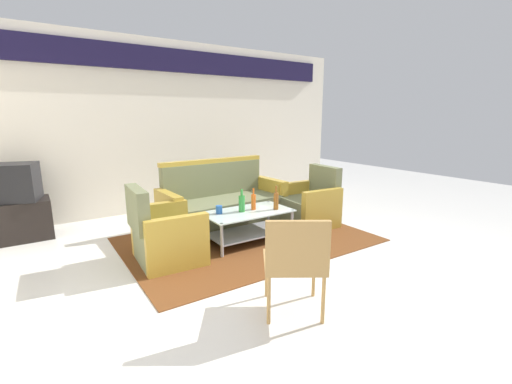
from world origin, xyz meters
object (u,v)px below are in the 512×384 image
bottle_green (242,203)px  television (10,183)px  armchair_left (165,236)px  cup (219,210)px  couch (223,206)px  bottle_brown (276,201)px  wicker_chair (295,258)px  coffee_table (248,222)px  bottle_orange (253,201)px  tv_stand (16,220)px  armchair_right (309,206)px

bottle_green → television: bearing=144.3°
armchair_left → cup: armchair_left is taller
couch → armchair_left: size_ratio=2.15×
bottle_brown → wicker_chair: wicker_chair is taller
couch → wicker_chair: 2.43m
bottle_green → television: size_ratio=0.41×
armchair_left → cup: bearing=100.7°
couch → coffee_table: size_ratio=1.66×
armchair_left → bottle_green: armchair_left is taller
bottle_orange → bottle_green: bearing=-179.6°
tv_stand → bottle_green: bearing=-35.6°
armchair_right → tv_stand: armchair_right is taller
cup → bottle_brown: bearing=-18.0°
cup → tv_stand: size_ratio=0.12×
wicker_chair → bottle_orange: bearing=100.5°
cup → tv_stand: 2.67m
cup → television: 2.68m
coffee_table → bottle_green: (-0.07, 0.03, 0.25)m
couch → wicker_chair: (-0.61, -2.34, 0.18)m
coffee_table → bottle_orange: bottle_orange is taller
television → armchair_right: bearing=170.8°
coffee_table → cup: 0.41m
couch → armchair_left: couch is taller
bottle_orange → cup: bearing=170.6°
armchair_left → bottle_orange: 1.20m
bottle_orange → bottle_green: (-0.18, -0.00, 0.00)m
coffee_table → couch: bearing=86.9°
bottle_brown → tv_stand: bottle_brown is taller
couch → television: size_ratio=2.64×
armchair_left → coffee_table: bearing=92.6°
tv_stand → wicker_chair: 3.85m
cup → wicker_chair: bearing=-97.4°
armchair_right → bottle_brown: bearing=110.9°
armchair_right → television: 3.98m
couch → bottle_brown: couch is taller
tv_stand → television: bearing=75.2°
armchair_right → coffee_table: armchair_right is taller
armchair_right → wicker_chair: bearing=138.7°
bottle_orange → television: (-2.56, 1.71, 0.24)m
bottle_green → cup: (-0.28, 0.08, -0.06)m
bottle_green → wicker_chair: size_ratio=0.34×
cup → bottle_green: bearing=-15.3°
bottle_brown → television: television is taller
television → couch: bearing=172.9°
bottle_brown → tv_stand: bearing=146.5°
television → bottle_green: bearing=159.2°
cup → tv_stand: (-2.10, 1.63, -0.20)m
armchair_right → coffee_table: (-1.16, -0.13, -0.02)m
bottle_brown → wicker_chair: bearing=-121.9°
coffee_table → bottle_green: 0.26m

